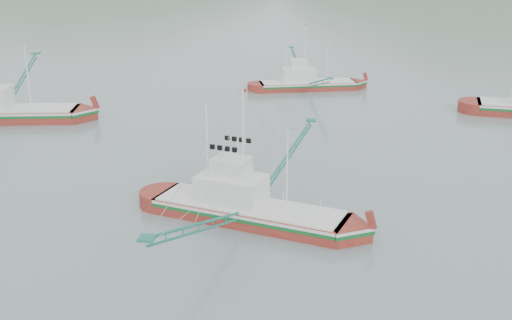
# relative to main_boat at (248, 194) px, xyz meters

# --- Properties ---
(ground) EXTENTS (1200.00, 1200.00, 0.00)m
(ground) POSITION_rel_main_boat_xyz_m (0.12, -2.24, -1.97)
(ground) COLOR slate
(ground) RESTS_ON ground
(main_boat) EXTENTS (14.33, 24.49, 10.16)m
(main_boat) POSITION_rel_main_boat_xyz_m (0.00, 0.00, 0.00)
(main_boat) COLOR maroon
(main_boat) RESTS_ON ground
(bg_boat_far) EXTENTS (13.13, 22.52, 9.30)m
(bg_boat_far) POSITION_rel_main_boat_xyz_m (1.98, 42.73, -0.24)
(bg_boat_far) COLOR maroon
(bg_boat_far) RESTS_ON ground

